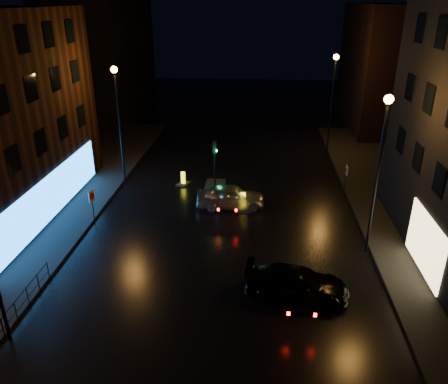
{
  "coord_description": "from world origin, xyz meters",
  "views": [
    {
      "loc": [
        1.82,
        -14.79,
        12.44
      ],
      "look_at": [
        0.05,
        6.81,
        2.8
      ],
      "focal_mm": 35.0,
      "sensor_mm": 36.0,
      "label": 1
    }
  ],
  "objects_px": {
    "silver_hatchback": "(230,196)",
    "road_sign_right": "(346,173)",
    "bollard_far": "(183,182)",
    "road_sign_left": "(92,199)",
    "bollard_near": "(243,205)",
    "traffic_signal": "(215,180)",
    "dark_sedan": "(297,283)"
  },
  "relations": [
    {
      "from": "silver_hatchback",
      "to": "bollard_far",
      "type": "bearing_deg",
      "value": 42.61
    },
    {
      "from": "traffic_signal",
      "to": "bollard_far",
      "type": "relative_size",
      "value": 2.68
    },
    {
      "from": "traffic_signal",
      "to": "dark_sedan",
      "type": "bearing_deg",
      "value": -67.92
    },
    {
      "from": "silver_hatchback",
      "to": "dark_sedan",
      "type": "distance_m",
      "value": 9.72
    },
    {
      "from": "dark_sedan",
      "to": "road_sign_left",
      "type": "xyz_separation_m",
      "value": [
        -11.67,
        6.17,
        0.9
      ]
    },
    {
      "from": "dark_sedan",
      "to": "bollard_near",
      "type": "relative_size",
      "value": 3.25
    },
    {
      "from": "road_sign_left",
      "to": "road_sign_right",
      "type": "distance_m",
      "value": 16.78
    },
    {
      "from": "silver_hatchback",
      "to": "dark_sedan",
      "type": "xyz_separation_m",
      "value": [
        3.64,
        -9.01,
        -0.07
      ]
    },
    {
      "from": "road_sign_left",
      "to": "road_sign_right",
      "type": "bearing_deg",
      "value": 35.39
    },
    {
      "from": "bollard_near",
      "to": "road_sign_right",
      "type": "relative_size",
      "value": 0.7
    },
    {
      "from": "silver_hatchback",
      "to": "road_sign_right",
      "type": "relative_size",
      "value": 2.13
    },
    {
      "from": "bollard_far",
      "to": "road_sign_left",
      "type": "relative_size",
      "value": 0.61
    },
    {
      "from": "bollard_near",
      "to": "bollard_far",
      "type": "height_order",
      "value": "bollard_near"
    },
    {
      "from": "traffic_signal",
      "to": "silver_hatchback",
      "type": "xyz_separation_m",
      "value": [
        1.33,
        -3.24,
        0.24
      ]
    },
    {
      "from": "bollard_near",
      "to": "dark_sedan",
      "type": "bearing_deg",
      "value": -86.66
    },
    {
      "from": "bollard_near",
      "to": "road_sign_right",
      "type": "xyz_separation_m",
      "value": [
        6.94,
        3.03,
        1.29
      ]
    },
    {
      "from": "silver_hatchback",
      "to": "road_sign_left",
      "type": "height_order",
      "value": "road_sign_left"
    },
    {
      "from": "road_sign_left",
      "to": "road_sign_right",
      "type": "xyz_separation_m",
      "value": [
        15.79,
        5.65,
        -0.04
      ]
    },
    {
      "from": "dark_sedan",
      "to": "traffic_signal",
      "type": "bearing_deg",
      "value": 27.99
    },
    {
      "from": "bollard_far",
      "to": "bollard_near",
      "type": "bearing_deg",
      "value": -19.59
    },
    {
      "from": "silver_hatchback",
      "to": "traffic_signal",
      "type": "bearing_deg",
      "value": 18.21
    },
    {
      "from": "traffic_signal",
      "to": "dark_sedan",
      "type": "height_order",
      "value": "traffic_signal"
    },
    {
      "from": "bollard_near",
      "to": "road_sign_right",
      "type": "height_order",
      "value": "road_sign_right"
    },
    {
      "from": "traffic_signal",
      "to": "silver_hatchback",
      "type": "distance_m",
      "value": 3.51
    },
    {
      "from": "road_sign_left",
      "to": "dark_sedan",
      "type": "bearing_deg",
      "value": -12.17
    },
    {
      "from": "silver_hatchback",
      "to": "dark_sedan",
      "type": "height_order",
      "value": "silver_hatchback"
    },
    {
      "from": "traffic_signal",
      "to": "road_sign_right",
      "type": "bearing_deg",
      "value": -2.7
    },
    {
      "from": "bollard_near",
      "to": "road_sign_left",
      "type": "xyz_separation_m",
      "value": [
        -8.86,
        -2.62,
        1.34
      ]
    },
    {
      "from": "traffic_signal",
      "to": "bollard_near",
      "type": "distance_m",
      "value": 4.09
    },
    {
      "from": "traffic_signal",
      "to": "road_sign_right",
      "type": "relative_size",
      "value": 1.68
    },
    {
      "from": "dark_sedan",
      "to": "silver_hatchback",
      "type": "bearing_deg",
      "value": 27.92
    },
    {
      "from": "silver_hatchback",
      "to": "road_sign_left",
      "type": "relative_size",
      "value": 2.07
    }
  ]
}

